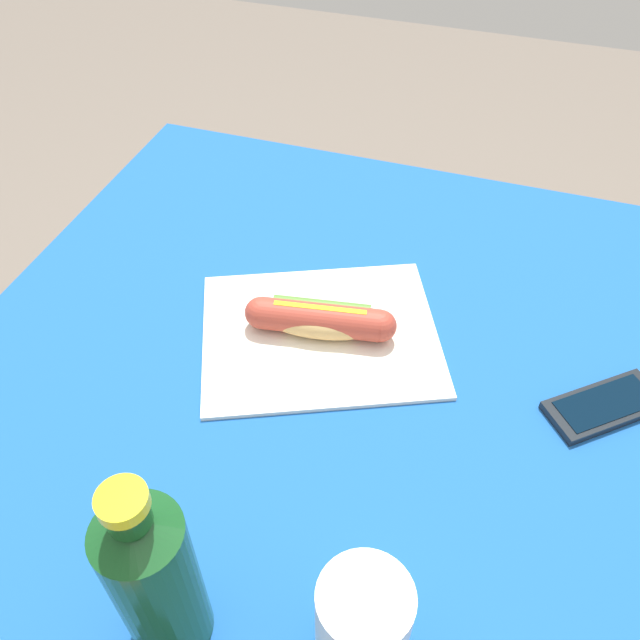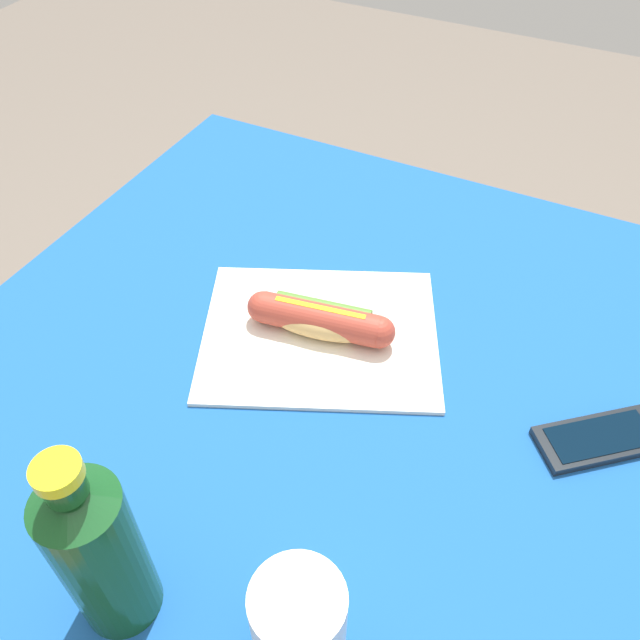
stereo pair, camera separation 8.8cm
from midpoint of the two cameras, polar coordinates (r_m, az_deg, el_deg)
ground_plane at (r=1.50m, az=2.15°, el=-22.24°), size 6.00×6.00×0.00m
dining_table at (r=0.97m, az=3.10°, el=-8.79°), size 0.99×0.98×0.73m
paper_wrapper at (r=0.90m, az=2.80°, el=-1.35°), size 0.39×0.36×0.01m
hot_dog at (r=0.88m, az=2.88°, el=-0.10°), size 0.20×0.08×0.05m
cell_phone at (r=0.87m, az=25.74°, el=-9.42°), size 0.15×0.14×0.01m
soda_bottle at (r=0.62m, az=-14.62°, el=-19.02°), size 0.07×0.07×0.24m
drinking_cup at (r=0.64m, az=2.46°, el=-24.95°), size 0.09×0.09×0.11m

